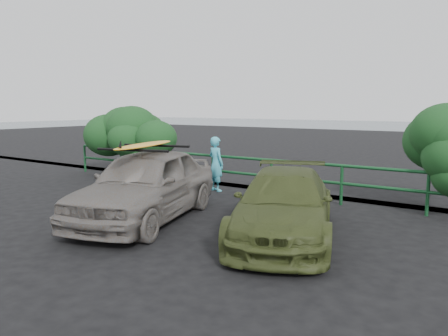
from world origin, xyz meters
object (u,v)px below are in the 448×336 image
at_px(guardrail, 241,174).
at_px(surfboard, 145,145).
at_px(olive_vehicle, 284,204).
at_px(man, 216,164).
at_px(sedan, 146,185).

bearing_deg(guardrail, surfboard, -90.65).
relative_size(olive_vehicle, man, 2.71).
xyz_separation_m(olive_vehicle, man, (-3.72, 3.01, 0.17)).
relative_size(man, surfboard, 0.67).
relative_size(guardrail, olive_vehicle, 3.22).
xyz_separation_m(guardrail, man, (-0.69, -0.26, 0.28)).
bearing_deg(sedan, guardrail, 72.72).
distance_m(sedan, man, 3.61).
relative_size(sedan, man, 2.86).
xyz_separation_m(guardrail, surfboard, (-0.04, -3.82, 1.13)).
bearing_deg(surfboard, man, 83.67).
height_order(sedan, man, man).
xyz_separation_m(man, surfboard, (0.65, -3.55, 0.85)).
xyz_separation_m(sedan, surfboard, (0.00, 0.00, 0.87)).
bearing_deg(sedan, surfboard, 46.81).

